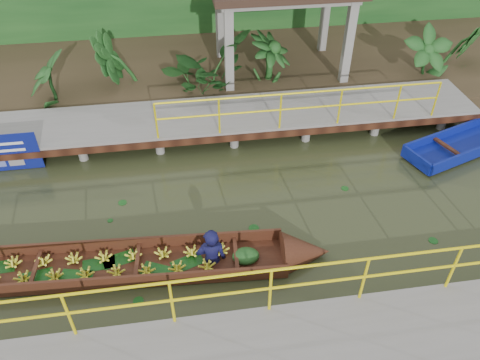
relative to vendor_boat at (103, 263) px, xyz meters
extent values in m
plane|color=#2B3219|center=(2.18, 1.22, -0.23)|extent=(80.00, 80.00, 0.00)
cube|color=#352A1A|center=(2.18, 8.72, -0.01)|extent=(30.00, 8.00, 0.45)
cube|color=gray|center=(2.18, 4.72, 0.27)|extent=(16.00, 2.00, 0.15)
cube|color=black|center=(2.18, 3.72, 0.19)|extent=(16.00, 0.12, 0.18)
cylinder|color=yellow|center=(4.93, 3.77, 1.34)|extent=(7.50, 0.05, 0.05)
cylinder|color=yellow|center=(4.93, 3.77, 0.89)|extent=(7.50, 0.05, 0.05)
cylinder|color=yellow|center=(4.93, 3.77, 0.84)|extent=(0.05, 0.05, 1.00)
cylinder|color=gray|center=(-1.82, 3.92, -0.01)|extent=(0.24, 0.24, 0.55)
cylinder|color=gray|center=(-1.82, 5.52, -0.01)|extent=(0.24, 0.24, 0.55)
cylinder|color=gray|center=(0.18, 3.92, -0.01)|extent=(0.24, 0.24, 0.55)
cylinder|color=gray|center=(0.18, 5.52, -0.01)|extent=(0.24, 0.24, 0.55)
cylinder|color=gray|center=(2.18, 3.92, -0.01)|extent=(0.24, 0.24, 0.55)
cylinder|color=gray|center=(2.18, 5.52, -0.01)|extent=(0.24, 0.24, 0.55)
cylinder|color=gray|center=(4.18, 3.92, -0.01)|extent=(0.24, 0.24, 0.55)
cylinder|color=gray|center=(4.18, 5.52, -0.01)|extent=(0.24, 0.24, 0.55)
cylinder|color=gray|center=(6.18, 3.92, -0.01)|extent=(0.24, 0.24, 0.55)
cylinder|color=gray|center=(6.18, 5.52, -0.01)|extent=(0.24, 0.24, 0.55)
cylinder|color=gray|center=(8.18, 3.92, -0.01)|extent=(0.24, 0.24, 0.55)
cylinder|color=gray|center=(8.18, 5.52, -0.01)|extent=(0.24, 0.24, 0.55)
cylinder|color=gray|center=(2.18, 3.92, -0.01)|extent=(0.24, 0.24, 0.55)
cylinder|color=yellow|center=(3.18, -1.83, 1.42)|extent=(10.00, 0.05, 0.05)
cylinder|color=yellow|center=(3.18, -1.83, 0.97)|extent=(10.00, 0.05, 0.05)
cylinder|color=yellow|center=(3.18, -1.83, 0.92)|extent=(0.05, 0.05, 1.00)
cube|color=gray|center=(3.38, 6.32, 1.37)|extent=(0.25, 0.25, 2.80)
cube|color=gray|center=(6.98, 6.32, 1.37)|extent=(0.25, 0.25, 2.80)
cube|color=gray|center=(3.38, 8.72, 1.37)|extent=(0.25, 0.25, 2.80)
cube|color=gray|center=(6.98, 8.72, 1.37)|extent=(0.25, 0.25, 2.80)
cube|color=#3C1C10|center=(-0.32, 0.02, -0.17)|extent=(7.97, 1.49, 0.06)
cube|color=#3C1C10|center=(-0.29, 0.51, -0.03)|extent=(7.91, 0.56, 0.34)
cube|color=#3C1C10|center=(-0.35, -0.47, -0.03)|extent=(7.91, 0.56, 0.34)
cone|color=#3C1C10|center=(4.08, -0.26, -0.09)|extent=(1.05, 1.01, 0.95)
ellipsoid|color=#144017|center=(2.85, -0.18, -0.07)|extent=(0.58, 0.47, 0.26)
imported|color=#0F103A|center=(2.15, -0.14, 0.70)|extent=(0.62, 0.41, 1.69)
cube|color=navy|center=(9.18, 2.82, -0.12)|extent=(3.41, 2.01, 0.11)
cube|color=navy|center=(9.02, 3.28, 0.01)|extent=(3.11, 1.14, 0.33)
cube|color=navy|center=(9.34, 2.36, 0.01)|extent=(3.11, 1.14, 0.33)
cube|color=navy|center=(7.64, 2.28, 0.01)|extent=(0.39, 0.95, 0.33)
cube|color=black|center=(8.67, 2.64, 0.05)|extent=(0.43, 0.96, 0.05)
imported|color=#144017|center=(-1.82, 6.52, 1.06)|extent=(1.35, 1.35, 1.68)
imported|color=#144017|center=(0.18, 6.52, 1.06)|extent=(1.35, 1.35, 1.68)
imported|color=#144017|center=(2.68, 6.52, 1.06)|extent=(1.35, 1.35, 1.68)
imported|color=#144017|center=(4.68, 6.52, 1.06)|extent=(1.35, 1.35, 1.68)
imported|color=#144017|center=(9.68, 6.52, 1.06)|extent=(1.35, 1.35, 1.68)
imported|color=#144017|center=(11.18, 6.52, 1.06)|extent=(1.35, 1.35, 1.68)
camera|label=1|loc=(1.79, -6.47, 7.15)|focal=35.00mm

